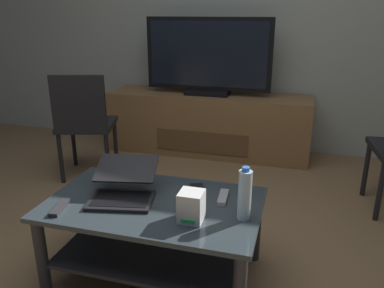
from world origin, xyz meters
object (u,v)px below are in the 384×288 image
(television, at_px, (208,58))
(router_box, at_px, (191,206))
(media_cabinet, at_px, (208,123))
(laptop, at_px, (123,187))
(tv_remote, at_px, (60,208))
(coffee_table, at_px, (155,225))
(side_chair, at_px, (84,120))
(cell_phone, at_px, (198,189))
(soundbar_remote, at_px, (223,197))
(water_bottle_near, at_px, (245,195))

(television, height_order, router_box, television)
(television, bearing_deg, media_cabinet, 90.00)
(laptop, relative_size, tv_remote, 2.66)
(laptop, distance_m, tv_remote, 0.33)
(coffee_table, xyz_separation_m, tv_remote, (-0.41, -0.20, 0.15))
(side_chair, relative_size, cell_phone, 6.38)
(tv_remote, relative_size, soundbar_remote, 1.00)
(coffee_table, xyz_separation_m, laptop, (-0.17, 0.01, 0.19))
(side_chair, xyz_separation_m, laptop, (0.84, -1.04, -0.01))
(laptop, bearing_deg, router_box, -17.87)
(water_bottle_near, bearing_deg, tv_remote, -169.49)
(media_cabinet, xyz_separation_m, cell_phone, (0.37, -1.76, 0.15))
(tv_remote, bearing_deg, media_cabinet, 73.38)
(tv_remote, distance_m, soundbar_remote, 0.82)
(media_cabinet, distance_m, laptop, 1.95)
(media_cabinet, bearing_deg, television, -90.00)
(coffee_table, bearing_deg, water_bottle_near, -4.73)
(router_box, relative_size, cell_phone, 1.02)
(media_cabinet, relative_size, tv_remote, 12.33)
(coffee_table, height_order, soundbar_remote, soundbar_remote)
(water_bottle_near, distance_m, cell_phone, 0.38)
(media_cabinet, bearing_deg, side_chair, -132.37)
(router_box, bearing_deg, soundbar_remote, 68.19)
(coffee_table, xyz_separation_m, side_chair, (-1.01, 1.05, 0.20))
(cell_phone, distance_m, tv_remote, 0.71)
(coffee_table, height_order, tv_remote, tv_remote)
(laptop, xyz_separation_m, router_box, (0.40, -0.13, 0.02))
(cell_phone, bearing_deg, coffee_table, -157.17)
(television, distance_m, router_box, 2.13)
(soundbar_remote, bearing_deg, water_bottle_near, -55.86)
(side_chair, xyz_separation_m, cell_phone, (1.20, -0.86, -0.06))
(tv_remote, bearing_deg, router_box, -3.57)
(side_chair, relative_size, tv_remote, 5.59)
(coffee_table, height_order, cell_phone, cell_phone)
(laptop, xyz_separation_m, tv_remote, (-0.24, -0.21, -0.05))
(television, height_order, laptop, television)
(laptop, bearing_deg, water_bottle_near, -4.39)
(media_cabinet, height_order, tv_remote, media_cabinet)
(laptop, relative_size, soundbar_remote, 2.66)
(side_chair, bearing_deg, water_bottle_near, -36.26)
(laptop, height_order, cell_phone, laptop)
(coffee_table, xyz_separation_m, router_box, (0.23, -0.12, 0.21))
(media_cabinet, xyz_separation_m, television, (0.00, -0.02, 0.64))
(television, relative_size, side_chair, 1.34)
(media_cabinet, relative_size, laptop, 4.63)
(coffee_table, height_order, water_bottle_near, water_bottle_near)
(coffee_table, bearing_deg, laptop, 176.55)
(coffee_table, height_order, laptop, laptop)
(media_cabinet, bearing_deg, coffee_table, -84.38)
(router_box, xyz_separation_m, soundbar_remote, (0.10, 0.25, -0.06))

